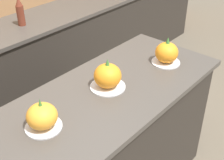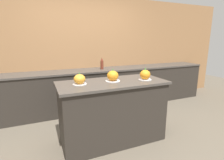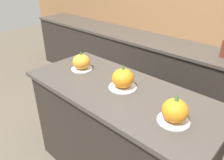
% 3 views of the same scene
% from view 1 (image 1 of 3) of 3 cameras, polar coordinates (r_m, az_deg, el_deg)
% --- Properties ---
extents(kitchen_island, '(1.59, 0.70, 0.94)m').
position_cam_1_polar(kitchen_island, '(2.18, -0.38, -12.06)').
color(kitchen_island, '#2D2823').
rests_on(kitchen_island, ground_plane).
extents(back_counter, '(6.00, 0.60, 0.90)m').
position_cam_1_polar(back_counter, '(3.08, -19.78, 0.02)').
color(back_counter, '#2D2823').
rests_on(back_counter, ground_plane).
extents(pumpkin_cake_left, '(0.19, 0.19, 0.18)m').
position_cam_1_polar(pumpkin_cake_left, '(1.61, -12.65, -6.59)').
color(pumpkin_cake_left, silver).
rests_on(pumpkin_cake_left, kitchen_island).
extents(pumpkin_cake_center, '(0.22, 0.22, 0.20)m').
position_cam_1_polar(pumpkin_cake_center, '(1.87, -0.81, 0.64)').
color(pumpkin_cake_center, silver).
rests_on(pumpkin_cake_center, kitchen_island).
extents(pumpkin_cake_right, '(0.20, 0.20, 0.19)m').
position_cam_1_polar(pumpkin_cake_right, '(2.17, 9.95, 4.85)').
color(pumpkin_cake_right, silver).
rests_on(pumpkin_cake_right, kitchen_island).
extents(bottle_tall, '(0.07, 0.07, 0.26)m').
position_cam_1_polar(bottle_tall, '(2.97, -16.45, 11.86)').
color(bottle_tall, maroon).
rests_on(bottle_tall, back_counter).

